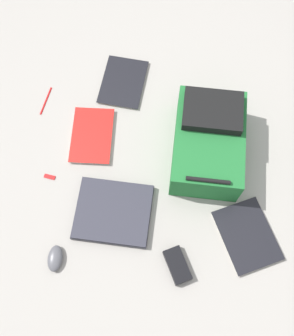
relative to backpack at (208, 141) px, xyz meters
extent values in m
plane|color=gray|center=(0.29, 0.06, -0.09)|extent=(3.43, 3.43, 0.00)
cube|color=#1E662D|center=(0.00, 0.01, -0.01)|extent=(0.36, 0.49, 0.17)
cube|color=black|center=(-0.02, -0.09, 0.10)|extent=(0.27, 0.23, 0.04)
cylinder|color=black|center=(0.04, 0.21, 0.08)|extent=(0.17, 0.05, 0.02)
cube|color=#24242C|center=(0.42, 0.26, -0.08)|extent=(0.36, 0.32, 0.02)
cube|color=#2D2D38|center=(0.42, 0.26, -0.07)|extent=(0.35, 0.32, 0.01)
cube|color=silver|center=(0.50, -0.10, -0.09)|extent=(0.21, 0.29, 0.02)
cube|color=red|center=(0.50, -0.10, -0.08)|extent=(0.21, 0.29, 0.00)
cube|color=silver|center=(0.35, -0.38, -0.09)|extent=(0.25, 0.30, 0.01)
cube|color=black|center=(0.35, -0.38, -0.08)|extent=(0.26, 0.31, 0.00)
cube|color=silver|center=(-0.12, 0.40, -0.09)|extent=(0.26, 0.31, 0.01)
cube|color=black|center=(-0.12, 0.40, -0.08)|extent=(0.27, 0.32, 0.00)
ellipsoid|color=#4C4C51|center=(0.66, 0.43, -0.08)|extent=(0.07, 0.11, 0.03)
cube|color=black|center=(0.18, 0.50, -0.08)|extent=(0.11, 0.15, 0.03)
cylinder|color=red|center=(0.71, -0.31, -0.09)|extent=(0.06, 0.14, 0.01)
cube|color=#B21919|center=(0.69, 0.08, -0.09)|extent=(0.05, 0.03, 0.01)
camera|label=1|loc=(0.31, 0.72, 1.55)|focal=43.18mm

